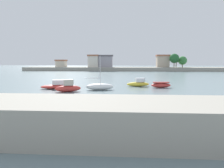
{
  "coord_description": "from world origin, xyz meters",
  "views": [
    {
      "loc": [
        -2.0,
        -19.56,
        4.64
      ],
      "look_at": [
        -4.2,
        14.92,
        0.61
      ],
      "focal_mm": 31.31,
      "sensor_mm": 36.0,
      "label": 1
    }
  ],
  "objects": [
    {
      "name": "seawall_embankment",
      "position": [
        0.0,
        -8.0,
        1.12
      ],
      "size": [
        69.19,
        5.04,
        2.24
      ],
      "primitive_type": "cube",
      "color": "#9E998C",
      "rests_on": "ground"
    },
    {
      "name": "moored_boat_1",
      "position": [
        -10.56,
        9.43,
        0.69
      ],
      "size": [
        4.1,
        2.56,
        1.89
      ],
      "rotation": [
        0.0,
        0.0,
        0.35
      ],
      "color": "#C63833",
      "rests_on": "ground"
    },
    {
      "name": "mooring_buoy_0",
      "position": [
        -8.38,
        4.58,
        0.22
      ],
      "size": [
        0.44,
        0.44,
        0.44
      ],
      "primitive_type": "sphere",
      "color": "red",
      "rests_on": "ground"
    },
    {
      "name": "mooring_buoy_1",
      "position": [
        -12.48,
        5.64,
        0.16
      ],
      "size": [
        0.32,
        0.32,
        0.32
      ],
      "primitive_type": "sphere",
      "color": "orange",
      "rests_on": "ground"
    },
    {
      "name": "moored_boat_2",
      "position": [
        -5.98,
        11.67,
        0.55
      ],
      "size": [
        4.74,
        2.38,
        5.5
      ],
      "rotation": [
        0.0,
        0.0,
        0.18
      ],
      "color": "white",
      "rests_on": "ground"
    },
    {
      "name": "distant_shoreline",
      "position": [
        0.28,
        76.55,
        1.89
      ],
      "size": [
        101.63,
        11.82,
        8.21
      ],
      "color": "#9E998C",
      "rests_on": "ground"
    },
    {
      "name": "ground_plane",
      "position": [
        0.0,
        0.0,
        0.0
      ],
      "size": [
        400.0,
        400.0,
        0.0
      ],
      "primitive_type": "plane",
      "color": "slate"
    },
    {
      "name": "moored_boat_3",
      "position": [
        0.61,
        16.69,
        0.56
      ],
      "size": [
        4.32,
        1.7,
        1.55
      ],
      "rotation": [
        0.0,
        0.0,
        0.12
      ],
      "color": "yellow",
      "rests_on": "ground"
    },
    {
      "name": "moored_boat_4",
      "position": [
        4.46,
        15.18,
        0.47
      ],
      "size": [
        3.49,
        1.4,
        0.99
      ],
      "rotation": [
        0.0,
        0.0,
        0.05
      ],
      "color": "#C63833",
      "rests_on": "ground"
    },
    {
      "name": "moored_boat_0",
      "position": [
        -13.46,
        12.6,
        0.55
      ],
      "size": [
        5.38,
        3.23,
        1.53
      ],
      "rotation": [
        0.0,
        0.0,
        0.27
      ],
      "color": "#C63833",
      "rests_on": "ground"
    }
  ]
}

